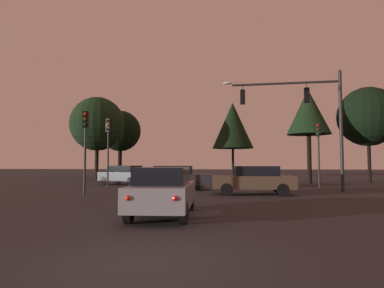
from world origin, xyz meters
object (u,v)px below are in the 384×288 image
Objects in this scene: traffic_signal_mast_arm at (306,109)px; tree_left_far at (308,112)px; car_far_lane at (125,175)px; tree_behind_sign at (97,124)px; traffic_light_corner_right at (85,135)px; car_crossing_right at (254,180)px; tree_lot_edge at (120,131)px; tree_center_horizon at (368,117)px; car_nearside_lane at (163,191)px; traffic_light_corner_left at (318,142)px; car_crossing_left at (175,177)px; traffic_light_median at (108,139)px; tree_right_cluster at (233,126)px.

tree_left_far is at bearing 77.77° from traffic_signal_mast_arm.
car_far_lane is 0.48× the size of tree_behind_sign.
traffic_light_corner_right reaches higher than car_crossing_right.
traffic_light_corner_right is 9.39m from car_crossing_right.
tree_left_far reaches higher than traffic_light_corner_right.
tree_lot_edge is (-16.12, 23.71, 5.16)m from car_crossing_right.
tree_center_horizon is (10.64, 13.25, 5.07)m from car_crossing_right.
car_far_lane is (-6.72, 15.74, 0.00)m from car_nearside_lane.
traffic_light_corner_left is 15.35m from traffic_light_corner_right.
tree_center_horizon is at bearing -6.80° from tree_behind_sign.
tree_behind_sign is (-20.75, 10.77, 2.87)m from traffic_light_corner_left.
car_crossing_left is at bearing -43.21° from car_far_lane.
traffic_light_corner_right is 18.80m from tree_left_far.
traffic_light_median is at bearing 172.35° from car_crossing_left.
traffic_light_median is 14.73m from tree_behind_sign.
tree_center_horizon is (26.75, -3.19, -0.16)m from tree_behind_sign.
tree_behind_sign reaches higher than traffic_light_corner_left.
traffic_light_corner_right reaches higher than traffic_light_corner_left.
tree_lot_edge reaches higher than tree_center_horizon.
car_crossing_right is 29.13m from tree_lot_edge.
traffic_light_median is 0.53× the size of tree_behind_sign.
tree_right_cluster reaches higher than traffic_light_median.
traffic_light_corner_left is at bearing -71.12° from tree_right_cluster.
tree_center_horizon is (20.50, 5.71, 5.07)m from car_far_lane.
traffic_light_corner_left is 0.99× the size of traffic_light_corner_right.
car_far_lane is at bearing 95.70° from traffic_light_corner_right.
traffic_light_median is at bearing -153.54° from tree_left_far.
traffic_light_corner_left is 1.03× the size of car_nearside_lane.
traffic_light_corner_left is 14.82m from car_far_lane.
tree_lot_edge is (-11.27, 20.89, 5.16)m from car_crossing_left.
tree_center_horizon is at bearing -21.37° from tree_lot_edge.
traffic_signal_mast_arm is at bearing -47.93° from tree_lot_edge.
car_crossing_right is 0.50× the size of tree_behind_sign.
car_crossing_left is at bearing -61.66° from tree_lot_edge.
car_far_lane is 12.07m from tree_behind_sign.
tree_lot_edge is at bearing 124.20° from car_crossing_right.
car_crossing_right is 1.02× the size of car_far_lane.
car_crossing_right is at bearing -37.38° from car_far_lane.
tree_lot_edge is (-26.75, 10.47, 0.09)m from tree_center_horizon.
tree_left_far reaches higher than traffic_light_median.
car_crossing_right is (-4.64, -5.67, -2.35)m from traffic_light_corner_left.
tree_behind_sign is at bearing 134.43° from car_crossing_right.
tree_center_horizon is at bearing 25.73° from traffic_light_median.
car_crossing_right is at bearing -30.23° from car_crossing_left.
traffic_signal_mast_arm is 0.90× the size of tree_left_far.
traffic_light_median is 4.80m from car_far_lane.
car_nearside_lane and car_crossing_right have the same top height.
tree_lot_edge is (-0.01, 7.28, -0.07)m from tree_behind_sign.
tree_center_horizon reaches higher than traffic_light_median.
car_crossing_left is 0.55× the size of tree_center_horizon.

